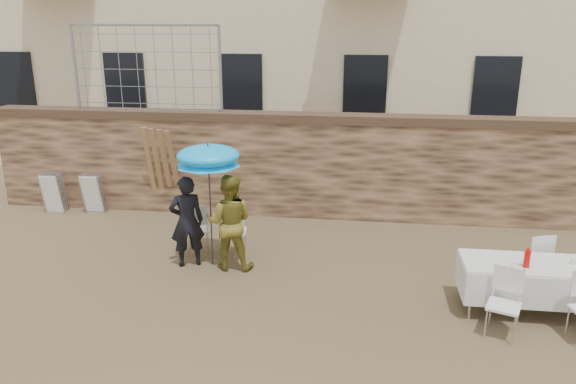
# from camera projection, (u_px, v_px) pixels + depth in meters

# --- Properties ---
(ground) EXTENTS (80.00, 80.00, 0.00)m
(ground) POSITION_uv_depth(u_px,v_px,m) (238.00, 336.00, 7.69)
(ground) COLOR brown
(ground) RESTS_ON ground
(stone_wall) EXTENTS (13.00, 0.50, 2.20)m
(stone_wall) POSITION_uv_depth(u_px,v_px,m) (287.00, 166.00, 12.08)
(stone_wall) COLOR brown
(stone_wall) RESTS_ON ground
(chain_link_fence) EXTENTS (3.20, 0.06, 1.80)m
(chain_link_fence) POSITION_uv_depth(u_px,v_px,m) (147.00, 69.00, 11.86)
(chain_link_fence) COLOR gray
(chain_link_fence) RESTS_ON stone_wall
(man_suit) EXTENTS (0.70, 0.60, 1.62)m
(man_suit) POSITION_uv_depth(u_px,v_px,m) (187.00, 221.00, 9.64)
(man_suit) COLOR black
(man_suit) RESTS_ON ground
(woman_dress) EXTENTS (0.84, 0.67, 1.68)m
(woman_dress) POSITION_uv_depth(u_px,v_px,m) (229.00, 222.00, 9.54)
(woman_dress) COLOR #A79833
(woman_dress) RESTS_ON ground
(umbrella) EXTENTS (1.10, 1.10, 2.01)m
(umbrella) POSITION_uv_depth(u_px,v_px,m) (208.00, 159.00, 9.36)
(umbrella) COLOR #3F3F44
(umbrella) RESTS_ON ground
(couple_chair_left) EXTENTS (0.62, 0.62, 0.96)m
(couple_chair_left) POSITION_uv_depth(u_px,v_px,m) (197.00, 228.00, 10.26)
(couple_chair_left) COLOR white
(couple_chair_left) RESTS_ON ground
(couple_chair_right) EXTENTS (0.54, 0.54, 0.96)m
(couple_chair_right) POSITION_uv_depth(u_px,v_px,m) (234.00, 230.00, 10.17)
(couple_chair_right) COLOR white
(couple_chair_right) RESTS_ON ground
(banquet_table) EXTENTS (2.10, 0.85, 0.78)m
(banquet_table) POSITION_uv_depth(u_px,v_px,m) (537.00, 266.00, 8.11)
(banquet_table) COLOR silver
(banquet_table) RESTS_ON ground
(soda_bottle) EXTENTS (0.09, 0.09, 0.26)m
(soda_bottle) POSITION_uv_depth(u_px,v_px,m) (527.00, 259.00, 7.94)
(soda_bottle) COLOR red
(soda_bottle) RESTS_ON banquet_table
(table_chair_front_left) EXTENTS (0.62, 0.62, 0.96)m
(table_chair_front_left) POSITION_uv_depth(u_px,v_px,m) (504.00, 304.00, 7.55)
(table_chair_front_left) COLOR white
(table_chair_front_left) RESTS_ON ground
(table_chair_back) EXTENTS (0.60, 0.60, 0.96)m
(table_chair_back) POSITION_uv_depth(u_px,v_px,m) (534.00, 260.00, 8.92)
(table_chair_back) COLOR white
(table_chair_back) RESTS_ON ground
(chair_stack_left) EXTENTS (0.46, 0.40, 0.92)m
(chair_stack_left) POSITION_uv_depth(u_px,v_px,m) (57.00, 190.00, 12.52)
(chair_stack_left) COLOR white
(chair_stack_left) RESTS_ON ground
(chair_stack_right) EXTENTS (0.46, 0.32, 0.92)m
(chair_stack_right) POSITION_uv_depth(u_px,v_px,m) (95.00, 192.00, 12.40)
(chair_stack_right) COLOR white
(chair_stack_right) RESTS_ON ground
(wood_planks) EXTENTS (0.70, 0.20, 2.00)m
(wood_planks) POSITION_uv_depth(u_px,v_px,m) (164.00, 170.00, 12.10)
(wood_planks) COLOR #A37749
(wood_planks) RESTS_ON ground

